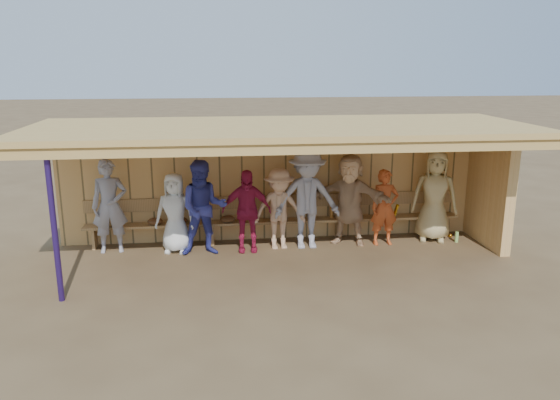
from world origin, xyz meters
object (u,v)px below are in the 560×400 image
Objects in this scene: player_f at (349,199)px; bench at (276,216)px; player_a at (110,206)px; player_extra at (279,209)px; player_c at (204,208)px; player_h at (435,196)px; player_e at (307,199)px; player_g at (385,207)px; player_d at (246,211)px; player_b at (175,213)px.

player_f reaches higher than bench.
player_extra is (3.22, -0.19, -0.11)m from player_a.
player_f is (4.65, -0.04, 0.01)m from player_a.
player_h is at bearing 2.26° from player_c.
player_e is 1.06× the size of player_h.
player_f is 1.20× the size of player_g.
bench is at bearing 43.88° from player_d.
player_d is 0.21× the size of bench.
player_d is 3.84m from player_h.
player_b is at bearing -12.81° from player_a.
player_h reaches higher than player_a.
player_e is (2.55, -0.05, 0.21)m from player_b.
player_e is 0.89m from player_f.
player_f is at bearing 9.01° from player_e.
player_b is 2.00m from player_extra.
bench is (1.98, 0.45, -0.25)m from player_b.
player_d is 1.00× the size of player_extra.
player_h is (2.65, 0.17, -0.05)m from player_e.
player_e reaches higher than player_extra.
player_e is 1.30× the size of player_g.
player_g is 0.82× the size of player_h.
player_d reaches higher than player_extra.
player_d is at bearing -178.99° from player_extra.
player_c reaches higher than player_a.
bench is (-0.56, 0.50, -0.46)m from player_e.
player_e reaches higher than bench.
player_b is at bearing -167.29° from bench.
player_h reaches higher than player_c.
player_extra is at bearing -88.38° from bench.
player_e is at bearing 2.86° from player_c.
player_f is at bearing 7.97° from player_d.
player_c is 4.65m from player_h.
player_c is 0.82m from player_d.
player_f is at bearing -160.38° from player_h.
player_e reaches higher than player_a.
player_b is 4.11m from player_g.
player_h reaches higher than bench.
player_f is at bearing 167.05° from player_g.
player_c is 1.14× the size of player_extra.
player_c is at bearing -178.39° from player_g.
player_extra is at bearing 9.31° from player_b.
bench is at bearing -0.80° from player_a.
player_h is at bearing -6.44° from player_a.
player_c is 2.00m from player_e.
player_a is 1.00× the size of player_c.
player_c reaches higher than player_d.
player_d is 2.08m from player_f.
player_b is 0.97× the size of player_extra.
bench is (1.43, 0.66, -0.38)m from player_c.
player_g is 2.11m from player_extra.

